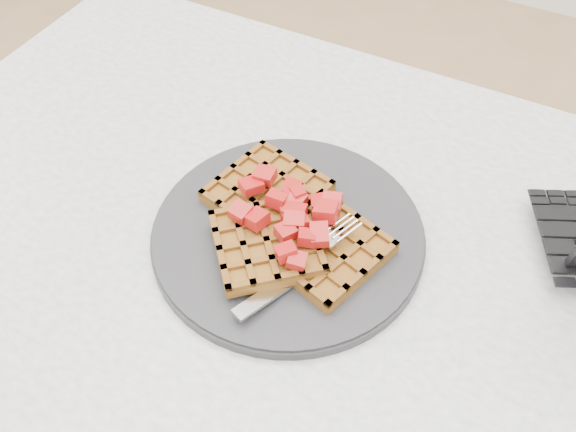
{
  "coord_description": "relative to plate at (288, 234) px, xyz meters",
  "views": [
    {
      "loc": [
        0.15,
        -0.38,
        1.32
      ],
      "look_at": [
        -0.06,
        0.02,
        0.79
      ],
      "focal_mm": 40.0,
      "sensor_mm": 36.0,
      "label": 1
    }
  ],
  "objects": [
    {
      "name": "table",
      "position": [
        0.06,
        -0.02,
        -0.12
      ],
      "size": [
        1.2,
        0.8,
        0.75
      ],
      "color": "silver",
      "rests_on": "ground"
    },
    {
      "name": "plate",
      "position": [
        0.0,
        0.0,
        0.0
      ],
      "size": [
        0.31,
        0.31,
        0.02
      ],
      "primitive_type": "cylinder",
      "color": "#242427",
      "rests_on": "table"
    },
    {
      "name": "waffles",
      "position": [
        0.0,
        -0.0,
        0.02
      ],
      "size": [
        0.23,
        0.22,
        0.03
      ],
      "color": "#915B1E",
      "rests_on": "plate"
    },
    {
      "name": "strawberry_pile",
      "position": [
        0.0,
        -0.0,
        0.05
      ],
      "size": [
        0.15,
        0.15,
        0.02
      ],
      "primitive_type": null,
      "color": "#920001",
      "rests_on": "waffles"
    },
    {
      "name": "fork",
      "position": [
        0.04,
        -0.04,
        0.02
      ],
      "size": [
        0.09,
        0.18,
        0.02
      ],
      "primitive_type": null,
      "rotation": [
        0.0,
        0.0,
        -0.35
      ],
      "color": "silver",
      "rests_on": "plate"
    }
  ]
}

